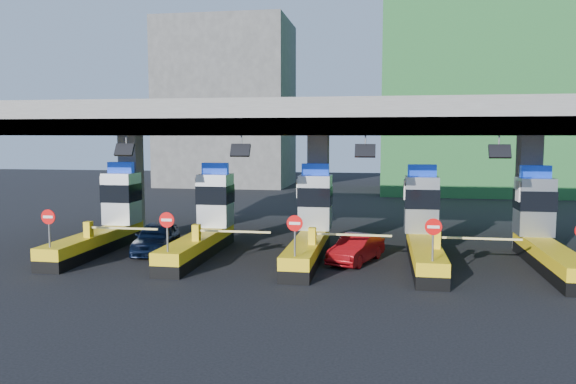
# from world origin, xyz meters

# --- Properties ---
(ground) EXTENTS (120.00, 120.00, 0.00)m
(ground) POSITION_xyz_m (0.00, 0.00, 0.00)
(ground) COLOR black
(ground) RESTS_ON ground
(toll_canopy) EXTENTS (28.00, 12.09, 7.00)m
(toll_canopy) POSITION_xyz_m (0.00, 2.87, 6.13)
(toll_canopy) COLOR slate
(toll_canopy) RESTS_ON ground
(toll_lane_far_left) EXTENTS (4.43, 8.00, 4.16)m
(toll_lane_far_left) POSITION_xyz_m (-10.00, 0.28, 1.40)
(toll_lane_far_left) COLOR black
(toll_lane_far_left) RESTS_ON ground
(toll_lane_left) EXTENTS (4.43, 8.00, 4.16)m
(toll_lane_left) POSITION_xyz_m (-5.00, 0.28, 1.40)
(toll_lane_left) COLOR black
(toll_lane_left) RESTS_ON ground
(toll_lane_center) EXTENTS (4.43, 8.00, 4.16)m
(toll_lane_center) POSITION_xyz_m (0.00, 0.28, 1.40)
(toll_lane_center) COLOR black
(toll_lane_center) RESTS_ON ground
(toll_lane_right) EXTENTS (4.43, 8.00, 4.16)m
(toll_lane_right) POSITION_xyz_m (5.00, 0.28, 1.40)
(toll_lane_right) COLOR black
(toll_lane_right) RESTS_ON ground
(toll_lane_far_right) EXTENTS (4.43, 8.00, 4.16)m
(toll_lane_far_right) POSITION_xyz_m (10.00, 0.28, 1.40)
(toll_lane_far_right) COLOR black
(toll_lane_far_right) RESTS_ON ground
(bg_building_scaffold) EXTENTS (18.00, 12.00, 28.00)m
(bg_building_scaffold) POSITION_xyz_m (12.00, 32.00, 14.00)
(bg_building_scaffold) COLOR #1E5926
(bg_building_scaffold) RESTS_ON ground
(bg_building_concrete) EXTENTS (14.00, 10.00, 18.00)m
(bg_building_concrete) POSITION_xyz_m (-14.00, 36.00, 9.00)
(bg_building_concrete) COLOR #4C4C49
(bg_building_concrete) RESTS_ON ground
(van) EXTENTS (2.34, 4.41, 1.43)m
(van) POSITION_xyz_m (-7.29, -0.31, 0.71)
(van) COLOR black
(van) RESTS_ON ground
(red_car) EXTENTS (2.48, 3.89, 1.21)m
(red_car) POSITION_xyz_m (2.11, -0.83, 0.61)
(red_car) COLOR maroon
(red_car) RESTS_ON ground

